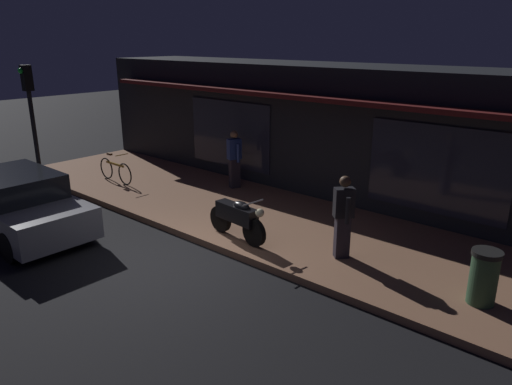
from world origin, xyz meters
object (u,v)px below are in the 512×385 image
at_px(bicycle_parked, 115,170).
at_px(trash_bin, 484,277).
at_px(person_photographer, 234,158).
at_px(motorcycle, 238,217).
at_px(traffic_light_pole, 31,106).
at_px(parked_car_near, 18,204).
at_px(person_bystander, 343,215).

distance_m(bicycle_parked, trash_bin, 10.57).
distance_m(bicycle_parked, person_photographer, 3.70).
bearing_deg(motorcycle, traffic_light_pole, -172.53).
bearing_deg(traffic_light_pole, person_photographer, 39.47).
bearing_deg(parked_car_near, trash_bin, 20.89).
height_order(person_bystander, traffic_light_pole, traffic_light_pole).
bearing_deg(motorcycle, parked_car_near, -146.85).
bearing_deg(parked_car_near, traffic_light_pole, 146.65).
bearing_deg(bicycle_parked, traffic_light_pole, -127.68).
bearing_deg(trash_bin, traffic_light_pole, -172.29).
relative_size(bicycle_parked, parked_car_near, 0.40).
bearing_deg(motorcycle, person_photographer, 134.55).
height_order(traffic_light_pole, parked_car_near, traffic_light_pole).
bearing_deg(trash_bin, person_photographer, 164.88).
distance_m(motorcycle, parked_car_near, 5.08).
height_order(motorcycle, person_photographer, person_photographer).
xyz_separation_m(trash_bin, traffic_light_pole, (-11.87, -1.61, 1.86)).
bearing_deg(motorcycle, bicycle_parked, 172.50).
bearing_deg(traffic_light_pole, trash_bin, 7.71).
xyz_separation_m(trash_bin, parked_car_near, (-9.06, -3.46, 0.08)).
height_order(bicycle_parked, person_photographer, person_photographer).
distance_m(motorcycle, bicycle_parked, 5.81).
bearing_deg(trash_bin, bicycle_parked, 179.59).
relative_size(person_photographer, person_bystander, 1.00).
relative_size(person_photographer, parked_car_near, 0.41).
distance_m(person_photographer, traffic_light_pole, 5.88).
bearing_deg(parked_car_near, bicycle_parked, 113.14).
height_order(motorcycle, person_bystander, person_bystander).
xyz_separation_m(person_photographer, trash_bin, (7.47, -2.02, -0.41)).
bearing_deg(bicycle_parked, motorcycle, -7.50).
height_order(motorcycle, trash_bin, motorcycle).
bearing_deg(person_photographer, trash_bin, -15.12).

